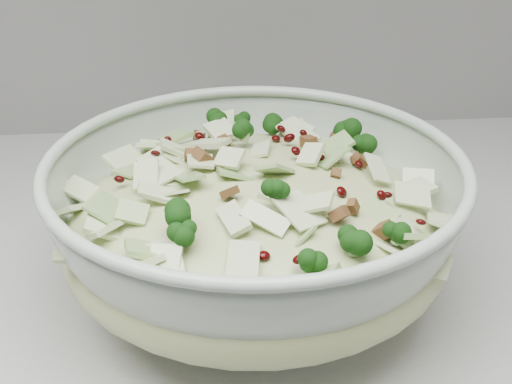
% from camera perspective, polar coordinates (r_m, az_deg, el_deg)
% --- Properties ---
extents(mixing_bowl, '(0.34, 0.34, 0.13)m').
position_cam_1_polar(mixing_bowl, '(0.57, -0.05, -2.98)').
color(mixing_bowl, '#ABBCAB').
rests_on(mixing_bowl, counter).
extents(salad, '(0.41, 0.41, 0.13)m').
position_cam_1_polar(salad, '(0.55, -0.05, -1.10)').
color(salad, '#ACBB80').
rests_on(salad, mixing_bowl).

